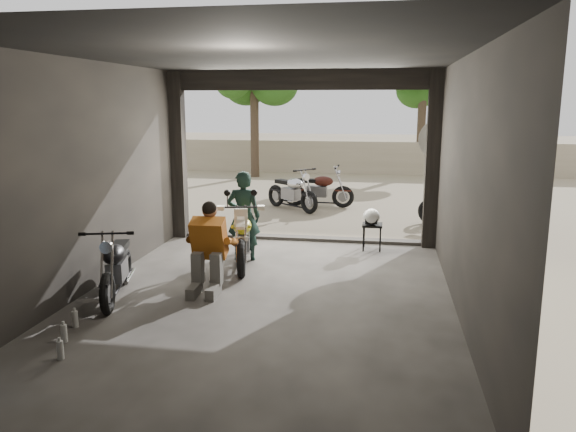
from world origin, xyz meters
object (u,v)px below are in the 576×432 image
(helmet, at_px, (372,216))
(outside_bike_b, at_px, (319,186))
(outside_bike_c, at_px, (456,204))
(left_bike, at_px, (116,262))
(sign_post, at_px, (439,160))
(main_bike, at_px, (243,233))
(mechanic, at_px, (207,250))
(rider, at_px, (244,216))
(stool, at_px, (372,228))
(outside_bike_a, at_px, (292,189))

(helmet, bearing_deg, outside_bike_b, 127.64)
(outside_bike_c, distance_m, helmet, 2.76)
(outside_bike_b, height_order, outside_bike_c, outside_bike_b)
(left_bike, distance_m, sign_post, 6.16)
(left_bike, xyz_separation_m, outside_bike_c, (5.05, 5.23, 0.00))
(main_bike, bearing_deg, outside_bike_b, 71.39)
(mechanic, relative_size, sign_post, 0.53)
(helmet, height_order, sign_post, sign_post)
(outside_bike_c, relative_size, helmet, 4.83)
(sign_post, bearing_deg, left_bike, -122.82)
(outside_bike_c, relative_size, mechanic, 1.24)
(rider, xyz_separation_m, helmet, (2.09, 0.99, -0.13))
(outside_bike_c, distance_m, stool, 2.72)
(outside_bike_c, bearing_deg, helmet, 174.53)
(helmet, bearing_deg, stool, 80.04)
(main_bike, height_order, rider, rider)
(outside_bike_a, relative_size, outside_bike_b, 1.01)
(left_bike, relative_size, rider, 1.00)
(stool, bearing_deg, mechanic, -129.40)
(outside_bike_c, xyz_separation_m, stool, (-1.69, -2.13, -0.10))
(outside_bike_a, bearing_deg, sign_post, -89.32)
(outside_bike_b, bearing_deg, left_bike, 167.22)
(helmet, bearing_deg, main_bike, -128.58)
(sign_post, bearing_deg, main_bike, -129.24)
(rider, bearing_deg, mechanic, 79.91)
(outside_bike_b, height_order, mechanic, mechanic)
(left_bike, bearing_deg, outside_bike_c, 30.51)
(left_bike, distance_m, helmet, 4.54)
(stool, bearing_deg, rider, -154.14)
(outside_bike_a, bearing_deg, helmet, -110.71)
(left_bike, relative_size, mechanic, 1.24)
(helmet, xyz_separation_m, sign_post, (1.19, 0.96, 0.93))
(outside_bike_c, xyz_separation_m, rider, (-3.80, -3.15, 0.24))
(left_bike, xyz_separation_m, outside_bike_a, (1.32, 6.65, 0.02))
(stool, xyz_separation_m, sign_post, (1.17, 0.93, 1.15))
(left_bike, distance_m, mechanic, 1.23)
(outside_bike_b, height_order, stool, outside_bike_b)
(outside_bike_b, bearing_deg, helmet, -158.71)
(outside_bike_c, height_order, stool, outside_bike_c)
(rider, xyz_separation_m, stool, (2.11, 1.02, -0.35))
(outside_bike_c, distance_m, mechanic, 6.20)
(outside_bike_a, bearing_deg, rider, -141.02)
(outside_bike_c, height_order, mechanic, mechanic)
(stool, relative_size, sign_post, 0.21)
(main_bike, bearing_deg, outside_bike_a, 77.69)
(outside_bike_c, bearing_deg, mechanic, 173.84)
(rider, relative_size, stool, 3.11)
(outside_bike_c, distance_m, rider, 4.94)
(main_bike, xyz_separation_m, helmet, (2.03, 1.31, 0.08))
(rider, distance_m, mechanic, 1.68)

